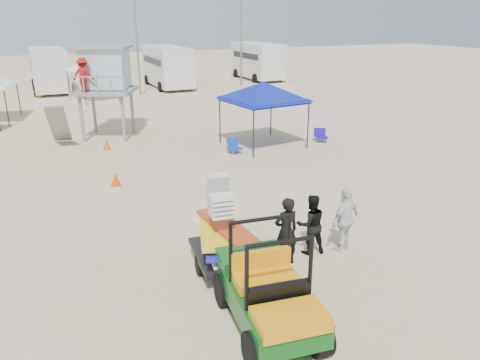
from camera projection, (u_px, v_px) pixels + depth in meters
name	position (u px, v px, depth m)	size (l,w,h in m)	color
ground	(273.00, 275.00, 10.87)	(140.00, 140.00, 0.00)	beige
utility_cart	(269.00, 285.00, 8.71)	(1.65, 2.85, 2.06)	#0C5015
surf_trailer	(222.00, 238.00, 10.75)	(1.47, 2.41, 2.13)	black
man_left	(286.00, 232.00, 11.08)	(0.63, 0.41, 1.72)	black
man_mid	(311.00, 224.00, 11.65)	(0.76, 0.59, 1.56)	black
man_right	(345.00, 220.00, 11.74)	(1.00, 0.42, 1.71)	silver
lifeguard_tower	(102.00, 72.00, 22.15)	(3.49, 3.49, 4.23)	gray
canopy_blue	(264.00, 85.00, 20.76)	(3.42, 3.42, 3.30)	black
canopy_white_c	(91.00, 61.00, 31.98)	(3.34, 3.34, 3.28)	black
umbrella_b	(41.00, 104.00, 26.90)	(1.83, 1.86, 1.67)	yellow
cone_near	(107.00, 144.00, 20.89)	(0.34, 0.34, 0.50)	#F95607
cone_far	(115.00, 179.00, 16.46)	(0.34, 0.34, 0.50)	#E74407
beach_chair_b	(234.00, 146.00, 20.38)	(0.63, 0.68, 0.64)	#103CB0
beach_chair_c	(321.00, 135.00, 22.19)	(0.73, 0.83, 0.64)	#1A0D97
rv_mid_left	(49.00, 68.00, 36.22)	(2.65, 6.50, 3.25)	silver
rv_mid_right	(167.00, 65.00, 38.39)	(2.64, 7.00, 3.25)	silver
rv_far_right	(257.00, 59.00, 43.14)	(2.64, 6.60, 3.25)	silver
light_pole_left	(137.00, 40.00, 33.92)	(0.14, 0.14, 8.00)	slate
light_pole_right	(241.00, 37.00, 38.67)	(0.14, 0.14, 8.00)	slate
distant_beachgoers	(36.00, 107.00, 25.97)	(18.29, 15.13, 1.76)	tan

